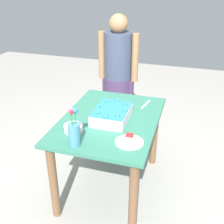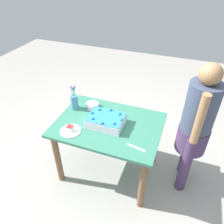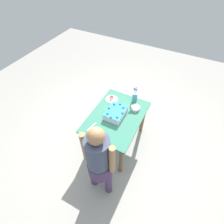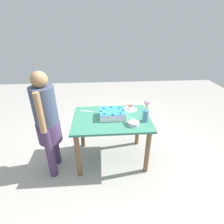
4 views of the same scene
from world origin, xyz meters
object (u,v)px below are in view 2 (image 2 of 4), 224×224
Objects in this scene: sheet_cake at (106,120)px; flower_vase at (74,100)px; fruit_bowl at (92,105)px; cake_knife at (136,148)px; person_standing at (196,124)px; serving_plate_with_slice at (70,130)px.

flower_vase reaches higher than sheet_cake.
fruit_bowl is (0.27, -0.24, -0.03)m from sheet_cake.
fruit_bowl is at bearing -22.90° from cake_knife.
fruit_bowl is 0.10× the size of person_standing.
serving_plate_with_slice is 1.10× the size of cake_knife.
flower_vase is at bearing 26.77° from fruit_bowl.
fruit_bowl is (0.66, -0.46, 0.02)m from cake_knife.
fruit_bowl is at bearing -2.12° from person_standing.
fruit_bowl is 1.15m from person_standing.
person_standing is at bearing -177.94° from flower_vase.
serving_plate_with_slice is at bearing 19.76° from person_standing.
fruit_bowl is at bearing -93.91° from serving_plate_with_slice.
flower_vase is at bearing -68.67° from serving_plate_with_slice.
serving_plate_with_slice is 1.42× the size of fruit_bowl.
fruit_bowl is (-0.03, -0.47, 0.01)m from serving_plate_with_slice.
cake_knife is at bearing -179.36° from serving_plate_with_slice.
fruit_bowl is at bearing -153.23° from flower_vase.
flower_vase is at bearing -11.77° from cake_knife.
fruit_bowl is (-0.18, -0.09, -0.08)m from flower_vase.
sheet_cake reaches higher than fruit_bowl.
person_standing is (-0.88, -0.19, 0.06)m from sheet_cake.
cake_knife is at bearing 150.25° from sheet_cake.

